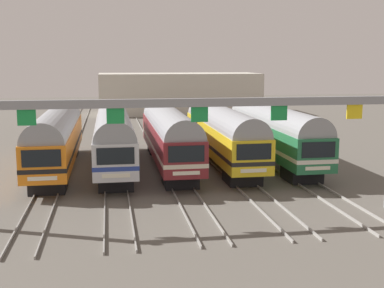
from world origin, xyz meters
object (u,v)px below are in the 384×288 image
catenary_gantry (199,121)px  commuter_train_maroon (169,133)px  commuter_train_silver (114,135)px  commuter_train_yellow (222,132)px  commuter_train_orange (57,136)px  commuter_train_green (273,131)px

catenary_gantry → commuter_train_maroon: bearing=90.0°
catenary_gantry → commuter_train_silver: bearing=107.8°
catenary_gantry → commuter_train_yellow: bearing=72.2°
commuter_train_orange → commuter_train_silver: 4.35m
commuter_train_yellow → commuter_train_green: size_ratio=1.00×
commuter_train_yellow → commuter_train_maroon: bearing=179.9°
commuter_train_silver → commuter_train_yellow: bearing=-0.0°
commuter_train_yellow → commuter_train_green: bearing=0.1°
commuter_train_green → catenary_gantry: 16.26m
catenary_gantry → commuter_train_green: bearing=57.2°
commuter_train_silver → catenary_gantry: (4.35, -13.50, 2.58)m
commuter_train_silver → commuter_train_yellow: 8.69m
commuter_train_silver → commuter_train_green: size_ratio=1.00×
commuter_train_silver → commuter_train_green: 13.04m
commuter_train_silver → catenary_gantry: 14.41m
commuter_train_yellow → commuter_train_green: (4.35, 0.00, 0.00)m
commuter_train_silver → commuter_train_orange: bearing=-179.9°
commuter_train_maroon → catenary_gantry: catenary_gantry is taller
commuter_train_maroon → commuter_train_green: size_ratio=1.00×
catenary_gantry → commuter_train_orange: bearing=122.8°
commuter_train_orange → catenary_gantry: catenary_gantry is taller
commuter_train_orange → catenary_gantry: 16.26m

